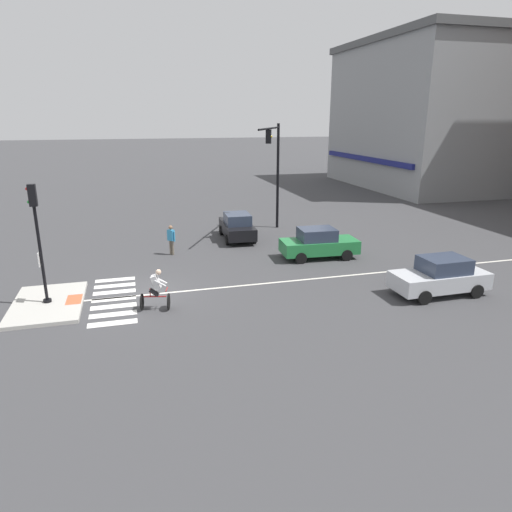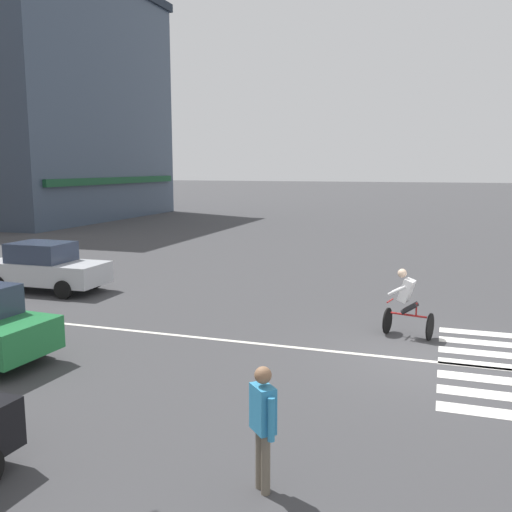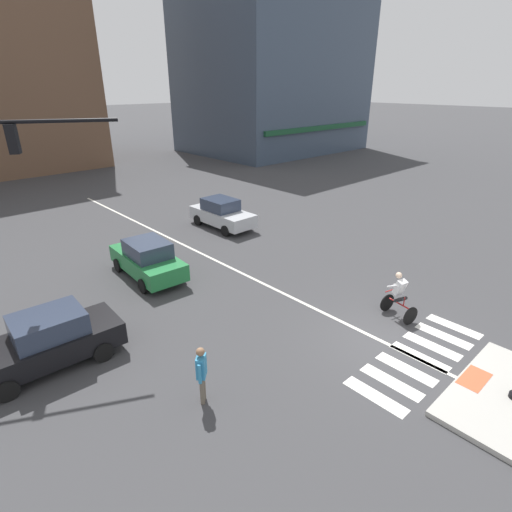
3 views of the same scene
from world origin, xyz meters
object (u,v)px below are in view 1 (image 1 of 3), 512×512
at_px(car_green_westbound_far, 319,243).
at_px(car_silver_eastbound_far, 440,276).
at_px(cyclist, 156,289).
at_px(pedestrian_at_curb_left, 171,238).
at_px(signal_pole, 38,233).
at_px(car_black_cross_left, 237,226).
at_px(traffic_light_mast, 275,161).

bearing_deg(car_green_westbound_far, car_silver_eastbound_far, 24.94).
bearing_deg(cyclist, car_green_westbound_far, 118.50).
relative_size(cyclist, pedestrian_at_curb_left, 1.01).
height_order(car_silver_eastbound_far, pedestrian_at_curb_left, pedestrian_at_curb_left).
height_order(signal_pole, car_green_westbound_far, signal_pole).
distance_m(cyclist, pedestrian_at_curb_left, 7.61).
bearing_deg(car_silver_eastbound_far, car_black_cross_left, -151.10).
xyz_separation_m(traffic_light_mast, pedestrian_at_curb_left, (3.63, -7.08, -3.65)).
xyz_separation_m(car_green_westbound_far, car_silver_eastbound_far, (6.34, 2.95, 0.00)).
bearing_deg(signal_pole, cyclist, 69.58).
bearing_deg(signal_pole, car_green_westbound_far, 103.81).
distance_m(car_green_westbound_far, pedestrian_at_curb_left, 8.08).
xyz_separation_m(signal_pole, car_silver_eastbound_far, (3.10, 16.12, -2.21)).
bearing_deg(car_black_cross_left, pedestrian_at_curb_left, -60.96).
bearing_deg(pedestrian_at_curb_left, signal_pole, -43.22).
relative_size(car_silver_eastbound_far, pedestrian_at_curb_left, 2.47).
distance_m(signal_pole, car_silver_eastbound_far, 16.57).
bearing_deg(traffic_light_mast, pedestrian_at_curb_left, -62.86).
bearing_deg(signal_pole, car_silver_eastbound_far, 79.11).
bearing_deg(pedestrian_at_curb_left, cyclist, -9.66).
relative_size(signal_pole, car_black_cross_left, 1.14).
relative_size(signal_pole, cyclist, 2.84).
bearing_deg(cyclist, car_silver_eastbound_far, 82.74).
bearing_deg(car_silver_eastbound_far, car_green_westbound_far, -155.06).
height_order(signal_pole, cyclist, signal_pole).
xyz_separation_m(car_black_cross_left, pedestrian_at_curb_left, (2.38, -4.28, 0.17)).
xyz_separation_m(car_silver_eastbound_far, pedestrian_at_curb_left, (-9.01, -10.57, 0.17)).
bearing_deg(car_silver_eastbound_far, traffic_light_mast, -164.58).
relative_size(car_green_westbound_far, car_silver_eastbound_far, 1.02).
bearing_deg(cyclist, car_black_cross_left, 150.65).
height_order(car_black_cross_left, car_green_westbound_far, same).
height_order(traffic_light_mast, car_black_cross_left, traffic_light_mast).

